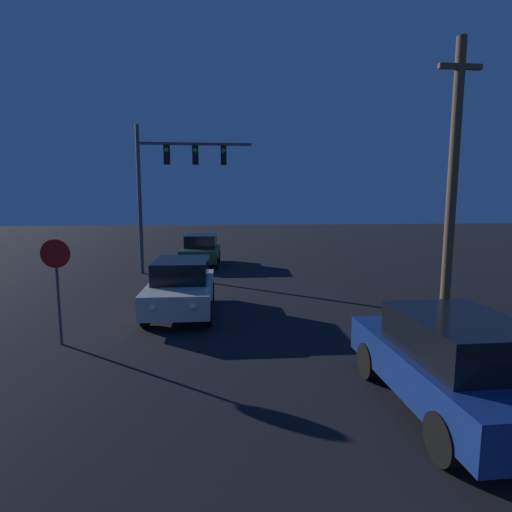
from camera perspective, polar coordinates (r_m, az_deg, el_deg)
car_near at (r=7.48m, az=26.28°, el=-13.42°), size 1.97×4.34×1.66m
car_mid at (r=12.67m, az=-10.60°, el=-4.21°), size 2.01×4.36×1.66m
car_far at (r=21.99m, az=-7.85°, el=0.91°), size 2.13×4.41×1.66m
traffic_signal_mast at (r=19.69m, az=-12.06°, el=11.46°), size 5.41×0.30×7.00m
stop_sign at (r=10.62m, az=-26.59°, el=-2.10°), size 0.68×0.07×2.58m
utility_pole at (r=12.95m, az=26.28°, el=9.82°), size 1.25×0.28×7.96m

